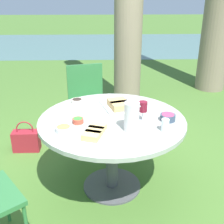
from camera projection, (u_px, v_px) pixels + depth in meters
The scene contains 14 objects.
ground_plane at pixel (112, 186), 2.67m from camera, with size 40.00×40.00×0.00m, color #446B2B.
river_strip at pixel (104, 44), 9.57m from camera, with size 40.00×4.61×0.01m.
dining_table at pixel (112, 130), 2.43m from camera, with size 1.25×1.25×0.71m.
chair_near_left at pixel (87, 96), 3.43m from camera, with size 0.53×0.51×0.89m.
water_pitcher at pixel (132, 117), 2.14m from camera, with size 0.13×0.12×0.23m.
wine_glass at pixel (143, 107), 2.30m from camera, with size 0.07×0.07×0.17m.
platter_bread_main at pixel (118, 105), 2.58m from camera, with size 0.35×0.45×0.08m.
platter_charcuterie at pixel (95, 133), 2.08m from camera, with size 0.28×0.35×0.07m.
bowl_fries at pixel (64, 129), 2.16m from camera, with size 0.13×0.13×0.04m.
bowl_salad at pixel (78, 120), 2.30m from camera, with size 0.09×0.09×0.04m.
bowl_olives at pixel (77, 101), 2.71m from camera, with size 0.11×0.11×0.04m.
bowl_dip_red at pixel (168, 117), 2.34m from camera, with size 0.13×0.13×0.06m.
cup_water_near at pixel (165, 125), 2.16m from camera, with size 0.06×0.06×0.10m.
handbag at pixel (26, 140), 3.22m from camera, with size 0.30×0.14×0.37m.
Camera 1 is at (-0.07, -2.17, 1.72)m, focal length 45.00 mm.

